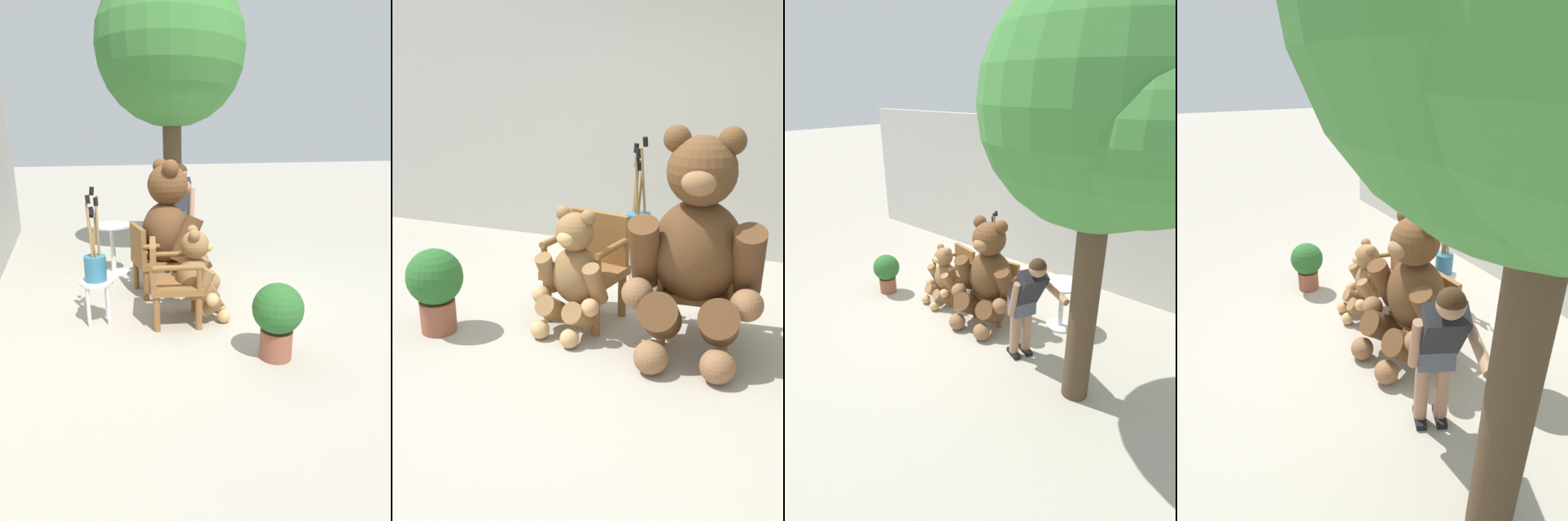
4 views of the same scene
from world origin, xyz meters
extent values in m
plane|color=#A8A091|center=(0.00, 0.00, 0.00)|extent=(60.00, 60.00, 0.00)
cube|color=beige|center=(0.00, 2.40, 1.40)|extent=(10.00, 0.16, 2.80)
cube|color=brown|center=(-0.46, 0.36, 0.41)|extent=(0.65, 0.62, 0.07)
cylinder|color=brown|center=(-0.72, 0.20, 0.18)|extent=(0.07, 0.07, 0.37)
cylinder|color=brown|center=(-0.27, 0.11, 0.18)|extent=(0.07, 0.07, 0.37)
cylinder|color=brown|center=(-0.64, 0.61, 0.18)|extent=(0.07, 0.07, 0.37)
cylinder|color=brown|center=(-0.19, 0.52, 0.18)|extent=(0.07, 0.07, 0.37)
cube|color=brown|center=(-0.41, 0.59, 0.65)|extent=(0.52, 0.17, 0.42)
cylinder|color=brown|center=(-0.70, 0.41, 0.66)|extent=(0.15, 0.48, 0.06)
cylinder|color=brown|center=(-0.74, 0.21, 0.55)|extent=(0.05, 0.05, 0.22)
cylinder|color=brown|center=(-0.21, 0.31, 0.66)|extent=(0.15, 0.48, 0.06)
cylinder|color=brown|center=(-0.25, 0.10, 0.55)|extent=(0.05, 0.05, 0.22)
cube|color=brown|center=(0.46, 0.36, 0.41)|extent=(0.60, 0.57, 0.07)
cylinder|color=brown|center=(0.24, 0.13, 0.18)|extent=(0.07, 0.07, 0.37)
cylinder|color=brown|center=(0.70, 0.17, 0.18)|extent=(0.07, 0.07, 0.37)
cylinder|color=brown|center=(0.21, 0.55, 0.18)|extent=(0.07, 0.07, 0.37)
cylinder|color=brown|center=(0.67, 0.59, 0.18)|extent=(0.07, 0.07, 0.37)
cube|color=brown|center=(0.44, 0.59, 0.65)|extent=(0.52, 0.10, 0.42)
cylinder|color=brown|center=(0.21, 0.34, 0.66)|extent=(0.10, 0.48, 0.06)
cylinder|color=brown|center=(0.22, 0.13, 0.55)|extent=(0.05, 0.05, 0.22)
cylinder|color=brown|center=(0.70, 0.38, 0.66)|extent=(0.10, 0.48, 0.06)
cylinder|color=brown|center=(0.72, 0.17, 0.55)|extent=(0.05, 0.05, 0.22)
ellipsoid|color=brown|center=(0.46, 0.24, 0.74)|extent=(0.71, 0.62, 0.77)
sphere|color=brown|center=(0.46, 0.20, 1.33)|extent=(0.49, 0.49, 0.49)
ellipsoid|color=#8C603D|center=(0.48, 0.00, 1.29)|extent=(0.24, 0.20, 0.18)
sphere|color=black|center=(0.48, 0.00, 1.31)|extent=(0.07, 0.07, 0.07)
sphere|color=brown|center=(0.27, 0.21, 1.54)|extent=(0.19, 0.19, 0.19)
sphere|color=brown|center=(0.64, 0.24, 1.54)|extent=(0.19, 0.19, 0.19)
cylinder|color=brown|center=(0.11, 0.08, 0.74)|extent=(0.25, 0.44, 0.58)
sphere|color=#8C603D|center=(0.11, -0.07, 0.49)|extent=(0.23, 0.23, 0.23)
cylinder|color=brown|center=(0.82, 0.14, 0.74)|extent=(0.25, 0.44, 0.58)
sphere|color=#8C603D|center=(0.85, -0.01, 0.49)|extent=(0.23, 0.23, 0.23)
cylinder|color=brown|center=(0.28, -0.06, 0.33)|extent=(0.32, 0.50, 0.45)
sphere|color=#8C603D|center=(0.28, -0.29, 0.12)|extent=(0.24, 0.24, 0.24)
cylinder|color=brown|center=(0.68, -0.02, 0.33)|extent=(0.32, 0.50, 0.45)
sphere|color=#8C603D|center=(0.72, -0.25, 0.12)|extent=(0.24, 0.24, 0.24)
ellipsoid|color=olive|center=(-0.46, 0.18, 0.45)|extent=(0.47, 0.42, 0.47)
sphere|color=olive|center=(-0.46, 0.16, 0.81)|extent=(0.30, 0.30, 0.30)
ellipsoid|color=tan|center=(-0.49, 0.04, 0.79)|extent=(0.16, 0.14, 0.11)
sphere|color=black|center=(-0.49, 0.04, 0.80)|extent=(0.04, 0.04, 0.04)
sphere|color=olive|center=(-0.57, 0.20, 0.94)|extent=(0.12, 0.12, 0.12)
sphere|color=olive|center=(-0.35, 0.15, 0.94)|extent=(0.12, 0.12, 0.12)
cylinder|color=olive|center=(-0.68, 0.15, 0.45)|extent=(0.18, 0.28, 0.35)
sphere|color=tan|center=(-0.71, 0.06, 0.30)|extent=(0.14, 0.14, 0.14)
cylinder|color=olive|center=(-0.26, 0.06, 0.45)|extent=(0.18, 0.28, 0.35)
sphere|color=tan|center=(-0.27, -0.03, 0.30)|extent=(0.14, 0.14, 0.14)
cylinder|color=olive|center=(-0.61, 0.04, 0.20)|extent=(0.23, 0.32, 0.27)
sphere|color=tan|center=(-0.65, -0.10, 0.07)|extent=(0.15, 0.15, 0.15)
cylinder|color=olive|center=(-0.37, -0.01, 0.20)|extent=(0.23, 0.32, 0.27)
sphere|color=tan|center=(-0.38, -0.15, 0.07)|extent=(0.15, 0.15, 0.15)
cylinder|color=white|center=(-0.24, 1.15, 0.45)|extent=(0.34, 0.34, 0.03)
cylinder|color=white|center=(-0.14, 1.25, 0.22)|extent=(0.04, 0.04, 0.43)
cylinder|color=white|center=(-0.34, 1.25, 0.22)|extent=(0.04, 0.04, 0.43)
cylinder|color=white|center=(-0.14, 1.05, 0.22)|extent=(0.04, 0.04, 0.43)
cylinder|color=white|center=(-0.34, 1.05, 0.22)|extent=(0.04, 0.04, 0.43)
cylinder|color=teal|center=(-0.24, 1.15, 0.59)|extent=(0.22, 0.22, 0.26)
cylinder|color=#997A47|center=(-0.25, 1.10, 0.88)|extent=(0.07, 0.03, 0.69)
cylinder|color=black|center=(-0.25, 1.10, 1.26)|extent=(0.05, 0.04, 0.08)
cylinder|color=#997A47|center=(-0.24, 1.15, 0.82)|extent=(0.09, 0.09, 0.57)
cylinder|color=black|center=(-0.24, 1.15, 1.15)|extent=(0.05, 0.05, 0.09)
cylinder|color=#997A47|center=(-0.20, 1.13, 0.93)|extent=(0.06, 0.12, 0.78)
cylinder|color=black|center=(-0.20, 1.13, 1.36)|extent=(0.05, 0.05, 0.09)
cylinder|color=#997A47|center=(-0.27, 1.15, 0.84)|extent=(0.03, 0.09, 0.60)
cylinder|color=black|center=(-0.27, 1.15, 1.18)|extent=(0.04, 0.05, 0.08)
cylinder|color=#997A47|center=(-0.29, 1.18, 0.90)|extent=(0.05, 0.06, 0.72)
cylinder|color=black|center=(-0.29, 1.18, 1.29)|extent=(0.05, 0.05, 0.08)
cylinder|color=brown|center=(-1.46, -0.26, 0.13)|extent=(0.28, 0.28, 0.26)
sphere|color=#286028|center=(-1.46, -0.26, 0.46)|extent=(0.44, 0.44, 0.44)
camera|label=1|loc=(-4.28, 1.39, 1.82)|focal=28.00mm
camera|label=2|loc=(1.11, -3.72, 2.12)|focal=40.00mm
camera|label=3|loc=(3.97, -3.85, 3.31)|focal=28.00mm
camera|label=4|loc=(3.43, -1.85, 2.82)|focal=28.00mm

